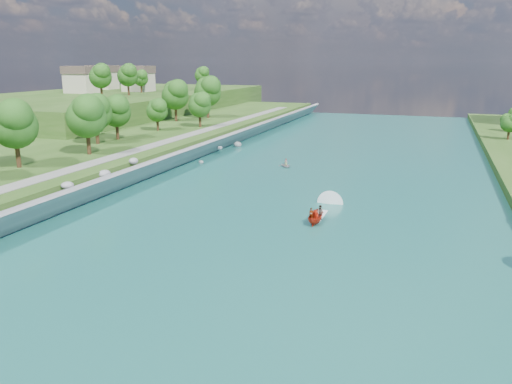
% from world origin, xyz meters
% --- Properties ---
extents(ground, '(260.00, 260.00, 0.00)m').
position_xyz_m(ground, '(0.00, 0.00, 0.00)').
color(ground, '#2D5119').
rests_on(ground, ground).
extents(river_water, '(55.00, 240.00, 0.10)m').
position_xyz_m(river_water, '(0.00, 20.00, 0.05)').
color(river_water, '#18575C').
rests_on(river_water, ground).
extents(berm_west, '(45.00, 240.00, 3.50)m').
position_xyz_m(berm_west, '(-50.00, 20.00, 1.75)').
color(berm_west, '#2D5119').
rests_on(berm_west, ground).
extents(ridge_west, '(60.00, 120.00, 9.00)m').
position_xyz_m(ridge_west, '(-82.50, 95.00, 4.50)').
color(ridge_west, '#2D5119').
rests_on(ridge_west, ground).
extents(riprap_bank, '(4.46, 236.00, 4.42)m').
position_xyz_m(riprap_bank, '(-25.86, 19.38, 1.81)').
color(riprap_bank, slate).
rests_on(riprap_bank, ground).
extents(riverside_path, '(3.00, 200.00, 0.10)m').
position_xyz_m(riverside_path, '(-32.50, 20.00, 3.55)').
color(riverside_path, gray).
rests_on(riverside_path, berm_west).
extents(ridge_houses, '(29.50, 29.50, 8.40)m').
position_xyz_m(ridge_houses, '(-88.67, 100.00, 13.31)').
color(ridge_houses, beige).
rests_on(ridge_houses, ridge_west).
extents(trees_west, '(19.25, 156.69, 13.42)m').
position_xyz_m(trees_west, '(-41.55, 8.68, 9.31)').
color(trees_west, '#1D4E14').
rests_on(trees_west, berm_west).
extents(trees_ridge, '(23.81, 54.26, 10.92)m').
position_xyz_m(trees_ridge, '(-70.04, 90.43, 13.97)').
color(trees_ridge, '#1D4E14').
rests_on(trees_ridge, ridge_west).
extents(motorboat, '(3.60, 18.73, 2.12)m').
position_xyz_m(motorboat, '(4.62, 11.70, 0.75)').
color(motorboat, '#AF210E').
rests_on(motorboat, river_water).
extents(raft, '(3.53, 3.78, 1.52)m').
position_xyz_m(raft, '(-7.99, 40.30, 0.46)').
color(raft, '#95979D').
rests_on(raft, river_water).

